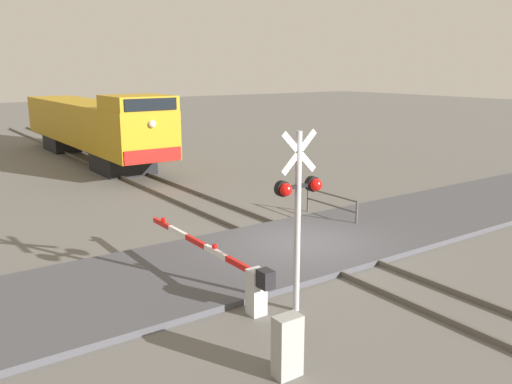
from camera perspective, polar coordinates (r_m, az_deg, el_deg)
The scene contains 9 objects.
ground_plane at distance 16.66m, azimuth 5.10°, elevation -5.85°, with size 160.00×160.00×0.00m, color #605E59.
rail_track_left at distance 16.20m, azimuth 3.16°, elevation -6.08°, with size 0.08×80.00×0.15m, color #59544C.
rail_track_right at distance 17.08m, azimuth 6.96°, elevation -5.14°, with size 0.08×80.00×0.15m, color #59544C.
road_surface at distance 16.63m, azimuth 5.11°, elevation -5.58°, with size 36.00×4.82×0.16m, color #47474C.
locomotive at distance 33.08m, azimuth -17.03°, elevation 6.82°, with size 2.99×17.67×4.11m.
crossing_signal at distance 11.65m, azimuth 4.54°, elevation -0.99°, with size 1.18×0.33×4.12m.
crossing_gate at distance 12.62m, azimuth -2.04°, elevation -8.59°, with size 0.36×5.82×1.17m.
utility_cabinet at distance 9.89m, azimuth 3.36°, elevation -16.08°, with size 0.51×0.32×1.16m, color #999993.
guard_railing at distance 19.60m, azimuth 8.00°, elevation -1.12°, with size 0.08×2.65×0.95m.
Camera 1 is at (-10.23, -11.99, 5.40)m, focal length 37.58 mm.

